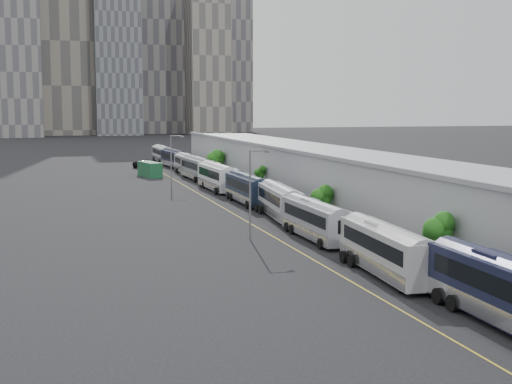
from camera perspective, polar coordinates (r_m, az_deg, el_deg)
name	(u,v)px	position (r m, az deg, el deg)	size (l,w,h in m)	color
sidewalk	(354,224)	(76.59, 7.88, -2.54)	(10.00, 170.00, 0.12)	gray
lane_line	(260,229)	(72.99, 0.32, -2.98)	(0.12, 160.00, 0.02)	gold
depot	(389,190)	(77.81, 10.61, 0.12)	(12.45, 160.40, 7.20)	gray
skyline	(89,22)	(340.84, -13.22, 13.11)	(145.00, 64.00, 120.00)	slate
bus_1	(508,298)	(43.19, 19.50, -7.97)	(3.05, 13.78, 4.02)	#161A33
bus_2	(386,254)	(53.65, 10.36, -4.94)	(3.43, 13.12, 3.79)	#B5B5B7
bus_3	(315,223)	(67.34, 4.78, -2.51)	(2.81, 12.54, 3.66)	gray
bus_4	(280,204)	(80.18, 1.89, -0.97)	(3.72, 12.94, 3.73)	#B1B3BC
bus_5	(247,191)	(92.08, -0.71, 0.06)	(2.89, 12.98, 3.79)	#162032
bus_6	(217,179)	(106.50, -3.11, 1.02)	(3.18, 13.82, 4.02)	white
bus_7	(197,170)	(122.80, -4.74, 1.76)	(3.36, 13.49, 3.91)	gray
bus_8	(187,166)	(132.83, -5.51, 2.10)	(2.86, 12.83, 3.74)	silver
bus_9	(174,160)	(148.36, -6.59, 2.57)	(3.65, 12.74, 3.67)	black
bus_10	(162,155)	(163.61, -7.55, 2.95)	(2.82, 12.64, 3.68)	silver
tree_1	(438,228)	(54.84, 14.32, -2.84)	(2.25, 2.25, 4.57)	black
tree_2	(321,197)	(76.09, 5.26, -0.36)	(2.19, 2.19, 4.06)	black
tree_3	(260,174)	(99.30, 0.33, 1.46)	(1.29, 1.29, 3.87)	black
tree_4	(215,158)	(122.45, -3.28, 2.75)	(2.96, 2.96, 5.25)	black
street_lamp_near	(252,188)	(66.52, -0.32, 0.34)	(2.04, 0.22, 8.49)	#59595E
street_lamp_far	(172,158)	(108.32, -6.71, 2.72)	(2.04, 0.22, 8.19)	#59595E
shipping_container	(150,169)	(129.01, -8.49, 1.80)	(2.33, 6.71, 2.64)	#164A29
suv	(145,164)	(145.99, -8.84, 2.20)	(2.91, 6.32, 1.76)	black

